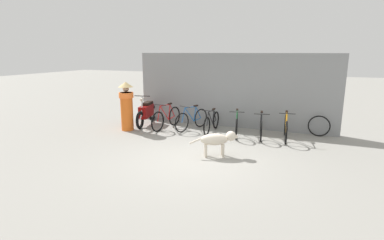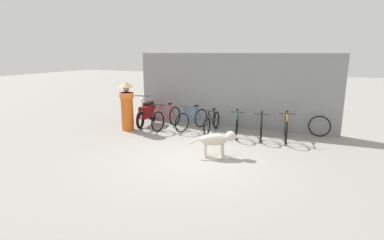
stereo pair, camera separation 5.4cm
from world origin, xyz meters
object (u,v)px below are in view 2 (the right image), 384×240
Objects in this scene: bicycle_4 at (261,127)px; stray_dog at (217,140)px; bicycle_5 at (286,128)px; motorcycle at (147,112)px; bicycle_3 at (237,125)px; spare_tire_left at (319,126)px; bicycle_2 at (212,122)px; bicycle_0 at (167,118)px; person_in_robes at (127,105)px; bicycle_1 at (192,119)px.

bicycle_4 is 1.41× the size of stray_dog.
bicycle_5 is 4.98m from motorcycle.
bicycle_3 is 1.03× the size of bicycle_4.
motorcycle is 5.97m from spare_tire_left.
spare_tire_left is (3.36, 0.75, 0.01)m from bicycle_2.
bicycle_4 is 2.36m from stray_dog.
stray_dog is 3.89m from spare_tire_left.
spare_tire_left is (4.97, 0.94, -0.03)m from bicycle_0.
person_in_robes reaches higher than bicycle_5.
bicycle_2 is 3.44m from spare_tire_left.
person_in_robes is at bearing -47.07° from bicycle_1.
person_in_robes is at bearing -22.81° from motorcycle.
bicycle_2 is 0.94× the size of bicycle_3.
bicycle_4 reaches higher than bicycle_2.
motorcycle is (-0.96, 0.26, 0.09)m from bicycle_0.
bicycle_0 is 1.06× the size of bicycle_4.
bicycle_0 is 1.10× the size of bicycle_1.
bicycle_4 is at bearing 79.75° from bicycle_3.
stray_dog is at bearing -11.80° from bicycle_3.
bicycle_1 is at bearing -91.62° from bicycle_2.
person_in_robes is at bearing -90.59° from bicycle_3.
bicycle_4 is at bearing -179.70° from person_in_robes.
stray_dog is (-1.49, -2.26, 0.09)m from bicycle_5.
bicycle_1 is at bearing -106.20° from bicycle_3.
person_in_robes is (-2.77, -0.87, 0.55)m from bicycle_2.
spare_tire_left is at bearing 119.62° from bicycle_1.
bicycle_5 reaches higher than bicycle_1.
bicycle_4 is at bearing 88.32° from bicycle_2.
motorcycle is (-1.84, 0.06, 0.10)m from bicycle_1.
bicycle_5 is at bearing -140.94° from spare_tire_left.
bicycle_1 is at bearing -97.02° from bicycle_5.
bicycle_5 is at bearing 179.07° from person_in_robes.
bicycle_2 is at bearing 108.01° from bicycle_1.
person_in_robes is (-4.43, -0.83, 0.54)m from bicycle_4.
bicycle_1 is 0.94× the size of person_in_robes.
bicycle_4 is at bearing -94.45° from bicycle_5.
motorcycle is at bearing -112.19° from person_in_robes.
bicycle_0 is 3.27m from bicycle_4.
spare_tire_left is at bearing 108.54° from bicycle_0.
bicycle_1 is 3.14m from bicycle_5.
bicycle_3 is 1.53m from bicycle_5.
person_in_robes reaches higher than bicycle_4.
bicycle_1 is at bearing -101.16° from bicycle_4.
bicycle_1 is 1.62m from bicycle_3.
bicycle_5 is at bearing 82.21° from bicycle_4.
bicycle_3 is at bearing -94.12° from bicycle_5.
bicycle_3 is at bearing 65.24° from stray_dog.
bicycle_5 is 0.85× the size of motorcycle.
motorcycle is at bearing -97.42° from bicycle_5.
person_in_robes is (-5.18, -0.85, 0.51)m from bicycle_5.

